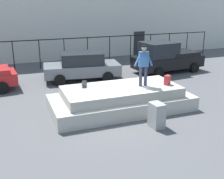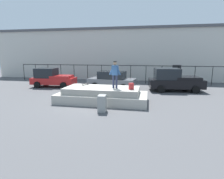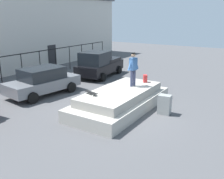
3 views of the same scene
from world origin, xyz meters
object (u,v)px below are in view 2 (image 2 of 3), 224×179
at_px(skateboard, 86,83).
at_px(car_red_pickup_near, 52,78).
at_px(backpack, 131,86).
at_px(car_grey_sedan_mid, 112,80).
at_px(utility_box, 102,104).
at_px(car_black_pickup_far, 174,80).
at_px(skateboarder, 115,73).

bearing_deg(skateboard, car_red_pickup_near, 140.63).
distance_m(skateboard, backpack, 3.68).
relative_size(car_grey_sedan_mid, utility_box, 4.83).
height_order(car_black_pickup_far, utility_box, car_black_pickup_far).
relative_size(car_red_pickup_near, utility_box, 4.57).
height_order(skateboarder, car_black_pickup_far, skateboarder).
height_order(backpack, utility_box, backpack).
relative_size(skateboarder, car_grey_sedan_mid, 0.38).
bearing_deg(skateboarder, car_black_pickup_far, 50.25).
height_order(skateboarder, skateboard, skateboarder).
relative_size(car_red_pickup_near, car_grey_sedan_mid, 0.95).
relative_size(backpack, utility_box, 0.44).
bearing_deg(car_black_pickup_far, backpack, -120.95).
distance_m(car_grey_sedan_mid, car_black_pickup_far, 5.69).
xyz_separation_m(car_red_pickup_near, car_grey_sedan_mid, (6.10, 0.37, -0.07)).
relative_size(skateboard, car_grey_sedan_mid, 0.18).
height_order(skateboarder, backpack, skateboarder).
height_order(skateboard, car_black_pickup_far, car_black_pickup_far).
height_order(skateboard, backpack, backpack).
bearing_deg(skateboard, car_grey_sedan_mid, 76.38).
height_order(car_grey_sedan_mid, car_black_pickup_far, car_black_pickup_far).
bearing_deg(car_red_pickup_near, car_black_pickup_far, 0.90).
bearing_deg(utility_box, car_red_pickup_near, 130.78).
distance_m(skateboard, car_red_pickup_near, 6.49).
bearing_deg(skateboarder, backpack, -10.35).
xyz_separation_m(backpack, car_red_pickup_near, (-8.50, 5.29, -0.32)).
height_order(backpack, car_red_pickup_near, car_red_pickup_near).
relative_size(car_red_pickup_near, car_black_pickup_far, 0.91).
bearing_deg(utility_box, skateboarder, 74.89).
bearing_deg(car_red_pickup_near, backpack, -31.92).
bearing_deg(car_black_pickup_far, utility_box, -123.39).
bearing_deg(car_red_pickup_near, skateboard, -39.37).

